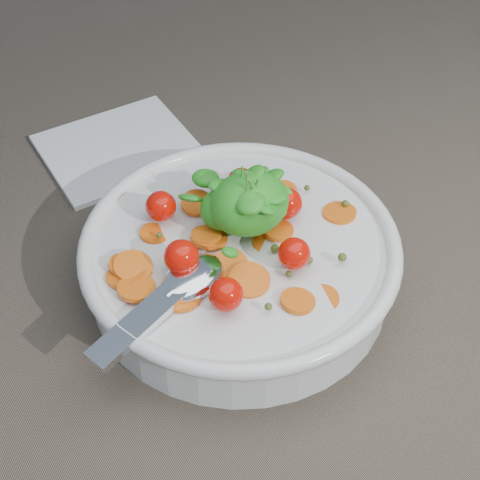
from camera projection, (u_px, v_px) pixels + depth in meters
ground at (257, 287)px, 0.65m from camera, size 6.00×6.00×0.00m
bowl at (239, 258)px, 0.63m from camera, size 0.29×0.27×0.12m
napkin at (119, 149)px, 0.78m from camera, size 0.15×0.13×0.01m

